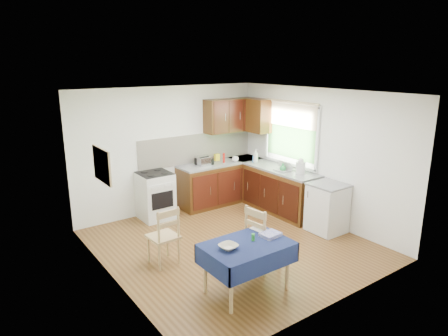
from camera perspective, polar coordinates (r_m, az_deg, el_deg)
floor at (r=6.79m, az=1.12°, el=-10.83°), size 4.20×4.20×0.00m
ceiling at (r=6.13m, az=1.24°, el=10.73°), size 4.00×4.20×0.02m
wall_back at (r=8.07m, az=-7.79°, el=2.64°), size 4.00×0.02×2.50m
wall_front at (r=4.91m, az=16.09°, el=-5.93°), size 4.00×0.02×2.50m
wall_left at (r=5.44m, az=-16.00°, el=-3.88°), size 0.02×4.20×2.50m
wall_right at (r=7.67m, az=13.23°, el=1.74°), size 0.02×4.20×2.50m
base_cabinets at (r=8.33m, az=3.45°, el=-2.70°), size 1.90×2.30×0.86m
worktop_back at (r=8.44m, az=-0.44°, el=0.74°), size 1.90×0.60×0.04m
worktop_right at (r=7.99m, az=8.16°, el=-0.24°), size 0.60×1.70×0.04m
worktop_corner at (r=8.82m, az=3.01°, el=1.35°), size 0.60×0.60×0.04m
splashback at (r=8.39m, az=-3.80°, el=2.86°), size 2.70×0.02×0.60m
upper_cabinets at (r=8.54m, az=2.18°, el=7.52°), size 1.20×0.85×0.70m
stove at (r=7.81m, az=-9.78°, el=-3.89°), size 0.60×0.61×0.92m
window at (r=8.04m, az=9.53°, el=5.44°), size 0.04×1.48×1.26m
fridge at (r=7.34m, az=14.52°, el=-5.54°), size 0.58×0.60×0.89m
corkboard at (r=5.62m, az=-17.02°, el=0.38°), size 0.04×0.62×0.47m
dining_table at (r=5.29m, az=3.30°, el=-11.75°), size 1.13×0.77×0.68m
chair_far at (r=6.03m, az=-8.49°, el=-9.38°), size 0.43×0.43×0.92m
chair_near at (r=5.85m, az=5.34°, el=-9.69°), size 0.49×0.49×0.98m
toaster at (r=8.12m, az=-2.85°, el=0.93°), size 0.25×0.15×0.19m
sandwich_press at (r=8.20m, az=-2.86°, el=1.08°), size 0.31×0.27×0.18m
sauce_bottle at (r=8.36m, az=-0.03°, el=1.45°), size 0.05×0.05×0.20m
yellow_packet at (r=8.54m, az=-1.01°, el=1.54°), size 0.13×0.11×0.14m
dish_rack at (r=7.88m, az=8.75°, el=-0.15°), size 0.38×0.29×0.18m
kettle at (r=7.66m, az=10.90°, el=0.18°), size 0.18×0.18×0.30m
cup at (r=8.46m, az=1.64°, el=1.27°), size 0.14×0.14×0.11m
soap_bottle_a at (r=8.39m, az=4.53°, el=1.73°), size 0.15×0.15×0.28m
soap_bottle_b at (r=8.42m, az=4.47°, el=1.52°), size 0.13×0.13×0.21m
soap_bottle_c at (r=7.79m, az=8.41°, el=0.10°), size 0.15×0.15×0.16m
plate_bowl at (r=5.09m, az=0.63°, el=-11.18°), size 0.25×0.25×0.06m
book at (r=5.61m, az=4.38°, el=-8.90°), size 0.18×0.23×0.02m
spice_jar at (r=5.31m, az=4.18°, el=-9.83°), size 0.05×0.05×0.10m
tea_towel at (r=5.47m, az=6.65°, el=-9.42°), size 0.28×0.23×0.05m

